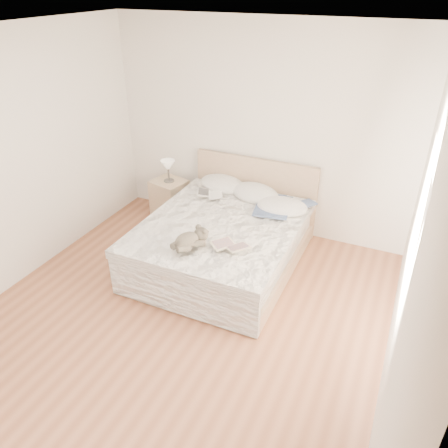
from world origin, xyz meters
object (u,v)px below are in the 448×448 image
(childrens_book, at_px, (230,246))
(bed, at_px, (224,240))
(table_lamp, at_px, (168,166))
(photo_book, at_px, (210,194))
(teddy_bear, at_px, (187,246))
(nightstand, at_px, (170,199))

(childrens_book, bearing_deg, bed, 156.57)
(bed, height_order, childrens_book, bed)
(table_lamp, bearing_deg, bed, -31.67)
(photo_book, relative_size, teddy_bear, 0.99)
(bed, relative_size, teddy_bear, 5.96)
(bed, xyz_separation_m, teddy_bear, (-0.07, -0.77, 0.34))
(bed, bearing_deg, teddy_bear, -95.55)
(photo_book, distance_m, childrens_book, 1.27)
(photo_book, bearing_deg, teddy_bear, -99.33)
(nightstand, xyz_separation_m, childrens_book, (1.52, -1.29, 0.35))
(bed, distance_m, photo_book, 0.71)
(bed, distance_m, table_lamp, 1.48)
(bed, distance_m, childrens_book, 0.71)
(table_lamp, xyz_separation_m, photo_book, (0.76, -0.26, -0.15))
(nightstand, bearing_deg, childrens_book, -40.32)
(table_lamp, distance_m, photo_book, 0.82)
(bed, xyz_separation_m, photo_book, (-0.43, 0.47, 0.32))
(childrens_book, bearing_deg, table_lamp, 176.06)
(table_lamp, height_order, childrens_book, table_lamp)
(table_lamp, distance_m, teddy_bear, 1.87)
(bed, relative_size, table_lamp, 6.90)
(bed, bearing_deg, photo_book, 131.86)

